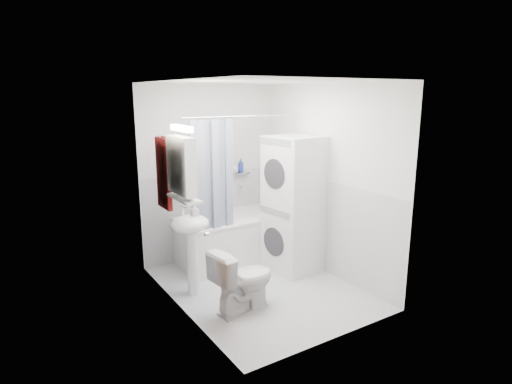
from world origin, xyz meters
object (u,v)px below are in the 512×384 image
washer_dryer (294,204)px  toilet (243,280)px  sink (191,236)px  bathtub (239,235)px

washer_dryer → toilet: (-1.13, -0.61, -0.54)m
sink → toilet: size_ratio=1.48×
washer_dryer → toilet: bearing=-158.0°
bathtub → sink: bearing=-147.3°
washer_dryer → toilet: 1.39m
sink → washer_dryer: 1.44m
bathtub → sink: size_ratio=1.62×
sink → washer_dryer: (1.43, -0.03, 0.18)m
bathtub → sink: (-1.00, -0.64, 0.35)m
sink → washer_dryer: bearing=-1.3°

